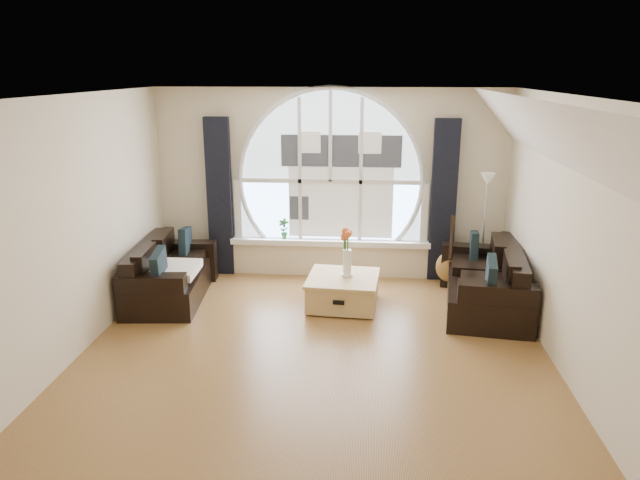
{
  "coord_description": "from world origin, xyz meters",
  "views": [
    {
      "loc": [
        0.52,
        -5.54,
        2.94
      ],
      "look_at": [
        0.0,
        0.9,
        1.05
      ],
      "focal_mm": 32.95,
      "sensor_mm": 36.0,
      "label": 1
    }
  ],
  "objects_px": {
    "sofa_left": "(171,269)",
    "sofa_right": "(484,279)",
    "floor_lamp": "(484,231)",
    "guitar": "(450,251)",
    "coffee_chest": "(343,290)",
    "vase_flowers": "(347,247)",
    "potted_plant": "(284,229)"
  },
  "relations": [
    {
      "from": "vase_flowers",
      "to": "floor_lamp",
      "type": "xyz_separation_m",
      "value": [
        1.84,
        0.86,
        0.02
      ]
    },
    {
      "from": "sofa_left",
      "to": "vase_flowers",
      "type": "xyz_separation_m",
      "value": [
        2.33,
        -0.05,
        0.38
      ]
    },
    {
      "from": "sofa_left",
      "to": "floor_lamp",
      "type": "bearing_deg",
      "value": 6.09
    },
    {
      "from": "guitar",
      "to": "coffee_chest",
      "type": "bearing_deg",
      "value": -140.47
    },
    {
      "from": "coffee_chest",
      "to": "vase_flowers",
      "type": "bearing_deg",
      "value": 39.79
    },
    {
      "from": "floor_lamp",
      "to": "coffee_chest",
      "type": "bearing_deg",
      "value": -154.71
    },
    {
      "from": "sofa_left",
      "to": "potted_plant",
      "type": "bearing_deg",
      "value": 33.29
    },
    {
      "from": "vase_flowers",
      "to": "floor_lamp",
      "type": "height_order",
      "value": "floor_lamp"
    },
    {
      "from": "vase_flowers",
      "to": "guitar",
      "type": "height_order",
      "value": "vase_flowers"
    },
    {
      "from": "coffee_chest",
      "to": "guitar",
      "type": "height_order",
      "value": "guitar"
    },
    {
      "from": "sofa_right",
      "to": "guitar",
      "type": "bearing_deg",
      "value": 123.1
    },
    {
      "from": "guitar",
      "to": "vase_flowers",
      "type": "bearing_deg",
      "value": -140.73
    },
    {
      "from": "sofa_right",
      "to": "coffee_chest",
      "type": "xyz_separation_m",
      "value": [
        -1.78,
        -0.05,
        -0.18
      ]
    },
    {
      "from": "vase_flowers",
      "to": "sofa_left",
      "type": "bearing_deg",
      "value": 178.86
    },
    {
      "from": "vase_flowers",
      "to": "potted_plant",
      "type": "distance_m",
      "value": 1.48
    },
    {
      "from": "potted_plant",
      "to": "guitar",
      "type": "bearing_deg",
      "value": -9.03
    },
    {
      "from": "sofa_left",
      "to": "guitar",
      "type": "height_order",
      "value": "guitar"
    },
    {
      "from": "coffee_chest",
      "to": "guitar",
      "type": "bearing_deg",
      "value": 32.86
    },
    {
      "from": "sofa_right",
      "to": "guitar",
      "type": "distance_m",
      "value": 0.81
    },
    {
      "from": "sofa_right",
      "to": "potted_plant",
      "type": "bearing_deg",
      "value": 165.52
    },
    {
      "from": "sofa_right",
      "to": "potted_plant",
      "type": "relative_size",
      "value": 5.91
    },
    {
      "from": "sofa_left",
      "to": "potted_plant",
      "type": "distance_m",
      "value": 1.76
    },
    {
      "from": "floor_lamp",
      "to": "guitar",
      "type": "height_order",
      "value": "floor_lamp"
    },
    {
      "from": "sofa_left",
      "to": "coffee_chest",
      "type": "relative_size",
      "value": 1.87
    },
    {
      "from": "vase_flowers",
      "to": "potted_plant",
      "type": "height_order",
      "value": "vase_flowers"
    },
    {
      "from": "sofa_left",
      "to": "sofa_right",
      "type": "relative_size",
      "value": 0.94
    },
    {
      "from": "sofa_left",
      "to": "guitar",
      "type": "bearing_deg",
      "value": 5.67
    },
    {
      "from": "sofa_left",
      "to": "potted_plant",
      "type": "relative_size",
      "value": 5.55
    },
    {
      "from": "sofa_right",
      "to": "potted_plant",
      "type": "distance_m",
      "value": 2.93
    },
    {
      "from": "sofa_right",
      "to": "floor_lamp",
      "type": "distance_m",
      "value": 0.94
    },
    {
      "from": "sofa_right",
      "to": "coffee_chest",
      "type": "relative_size",
      "value": 1.99
    },
    {
      "from": "sofa_right",
      "to": "floor_lamp",
      "type": "relative_size",
      "value": 1.1
    }
  ]
}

